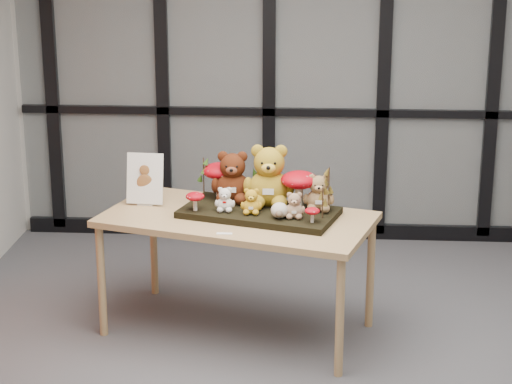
# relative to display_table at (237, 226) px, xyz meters

# --- Properties ---
(floor) EXTENTS (5.00, 5.00, 0.00)m
(floor) POSITION_rel_display_table_xyz_m (0.55, -0.64, -0.70)
(floor) COLOR #535257
(floor) RESTS_ON ground
(room_shell) EXTENTS (5.00, 5.00, 5.00)m
(room_shell) POSITION_rel_display_table_xyz_m (0.55, -0.64, 0.98)
(room_shell) COLOR beige
(room_shell) RESTS_ON floor
(glass_partition) EXTENTS (4.90, 0.06, 2.78)m
(glass_partition) POSITION_rel_display_table_xyz_m (0.55, 1.83, 0.71)
(glass_partition) COLOR #2D383F
(glass_partition) RESTS_ON floor
(display_table) EXTENTS (1.81, 1.26, 0.77)m
(display_table) POSITION_rel_display_table_xyz_m (0.00, 0.00, 0.00)
(display_table) COLOR tan
(display_table) RESTS_ON floor
(diorama_tray) EXTENTS (1.04, 0.73, 0.04)m
(diorama_tray) POSITION_rel_display_table_xyz_m (0.14, 0.02, 0.09)
(diorama_tray) COLOR black
(diorama_tray) RESTS_ON display_table
(bear_pooh_yellow) EXTENTS (0.40, 0.37, 0.42)m
(bear_pooh_yellow) POSITION_rel_display_table_xyz_m (0.19, 0.13, 0.32)
(bear_pooh_yellow) COLOR #A1801D
(bear_pooh_yellow) RESTS_ON diorama_tray
(bear_brown_medium) EXTENTS (0.33, 0.32, 0.36)m
(bear_brown_medium) POSITION_rel_display_table_xyz_m (-0.04, 0.19, 0.28)
(bear_brown_medium) COLOR #451B0B
(bear_brown_medium) RESTS_ON diorama_tray
(bear_tan_back) EXTENTS (0.23, 0.22, 0.25)m
(bear_tan_back) POSITION_rel_display_table_xyz_m (0.50, 0.04, 0.23)
(bear_tan_back) COLOR olive
(bear_tan_back) RESTS_ON diorama_tray
(bear_small_yellow) EXTENTS (0.16, 0.15, 0.17)m
(bear_small_yellow) POSITION_rel_display_table_xyz_m (0.09, -0.06, 0.19)
(bear_small_yellow) COLOR gold
(bear_small_yellow) RESTS_ON diorama_tray
(bear_white_bow) EXTENTS (0.15, 0.15, 0.17)m
(bear_white_bow) POSITION_rel_display_table_xyz_m (-0.07, -0.02, 0.19)
(bear_white_bow) COLOR silver
(bear_white_bow) RESTS_ON diorama_tray
(bear_beige_small) EXTENTS (0.16, 0.15, 0.18)m
(bear_beige_small) POSITION_rel_display_table_xyz_m (0.36, -0.12, 0.19)
(bear_beige_small) COLOR #9F7B5D
(bear_beige_small) RESTS_ON diorama_tray
(plush_cream_hedgehog) EXTENTS (0.10, 0.09, 0.10)m
(plush_cream_hedgehog) POSITION_rel_display_table_xyz_m (0.27, -0.13, 0.16)
(plush_cream_hedgehog) COLOR beige
(plush_cream_hedgehog) RESTS_ON diorama_tray
(mushroom_back_left) EXTENTS (0.22, 0.22, 0.25)m
(mushroom_back_left) POSITION_rel_display_table_xyz_m (-0.13, 0.28, 0.23)
(mushroom_back_left) COLOR #97040F
(mushroom_back_left) RESTS_ON diorama_tray
(mushroom_back_right) EXTENTS (0.23, 0.23, 0.26)m
(mushroom_back_right) POSITION_rel_display_table_xyz_m (0.38, 0.08, 0.23)
(mushroom_back_right) COLOR #97040F
(mushroom_back_right) RESTS_ON diorama_tray
(mushroom_front_left) EXTENTS (0.11, 0.11, 0.13)m
(mushroom_front_left) POSITION_rel_display_table_xyz_m (-0.26, -0.02, 0.17)
(mushroom_front_left) COLOR #97040F
(mushroom_front_left) RESTS_ON diorama_tray
(mushroom_front_right) EXTENTS (0.09, 0.09, 0.10)m
(mushroom_front_right) POSITION_rel_display_table_xyz_m (0.46, -0.21, 0.16)
(mushroom_front_right) COLOR #97040F
(mushroom_front_right) RESTS_ON diorama_tray
(sprig_green_far_left) EXTENTS (0.05, 0.05, 0.26)m
(sprig_green_far_left) POSITION_rel_display_table_xyz_m (-0.24, 0.27, 0.24)
(sprig_green_far_left) COLOR #13330B
(sprig_green_far_left) RESTS_ON diorama_tray
(sprig_green_mid_left) EXTENTS (0.05, 0.05, 0.23)m
(sprig_green_mid_left) POSITION_rel_display_table_xyz_m (-0.05, 0.26, 0.22)
(sprig_green_mid_left) COLOR #13330B
(sprig_green_mid_left) RESTS_ON diorama_tray
(sprig_dry_far_right) EXTENTS (0.05, 0.05, 0.28)m
(sprig_dry_far_right) POSITION_rel_display_table_xyz_m (0.56, 0.00, 0.25)
(sprig_dry_far_right) COLOR brown
(sprig_dry_far_right) RESTS_ON diorama_tray
(sprig_dry_mid_right) EXTENTS (0.05, 0.05, 0.19)m
(sprig_dry_mid_right) POSITION_rel_display_table_xyz_m (0.52, -0.12, 0.20)
(sprig_dry_mid_right) COLOR brown
(sprig_dry_mid_right) RESTS_ON diorama_tray
(sprig_green_centre) EXTENTS (0.05, 0.05, 0.21)m
(sprig_green_centre) POSITION_rel_display_table_xyz_m (0.11, 0.22, 0.21)
(sprig_green_centre) COLOR #13330B
(sprig_green_centre) RESTS_ON diorama_tray
(sign_holder) EXTENTS (0.24, 0.09, 0.33)m
(sign_holder) POSITION_rel_display_table_xyz_m (-0.61, 0.20, 0.22)
(sign_holder) COLOR silver
(sign_holder) RESTS_ON display_table
(label_card) EXTENTS (0.09, 0.03, 0.00)m
(label_card) POSITION_rel_display_table_xyz_m (-0.05, -0.33, 0.07)
(label_card) COLOR white
(label_card) RESTS_ON display_table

